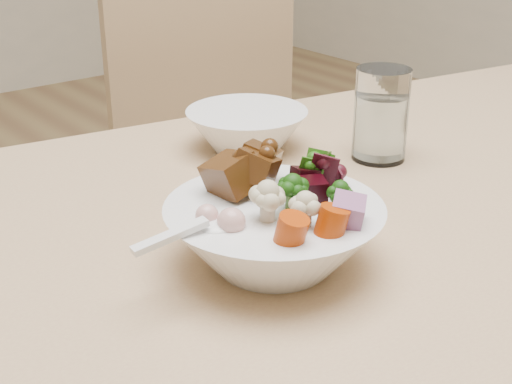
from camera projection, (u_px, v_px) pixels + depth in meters
dining_table at (472, 240)px, 0.88m from camera, size 1.60×1.07×0.69m
chair_far at (230, 183)px, 1.40m from camera, size 0.45×0.45×0.86m
food_bowl at (274, 230)px, 0.67m from camera, size 0.21×0.21×0.11m
soup_spoon at (207, 230)px, 0.62m from camera, size 0.10×0.03×0.02m
water_glass at (381, 118)px, 0.92m from camera, size 0.07×0.07×0.12m
side_bowl at (247, 130)px, 0.96m from camera, size 0.16×0.16×0.05m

